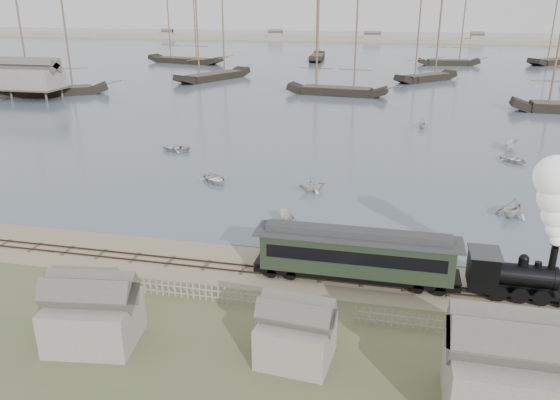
# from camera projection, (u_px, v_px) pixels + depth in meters

# --- Properties ---
(ground) EXTENTS (600.00, 600.00, 0.00)m
(ground) POSITION_uv_depth(u_px,v_px,m) (300.00, 263.00, 42.59)
(ground) COLOR gray
(ground) RESTS_ON ground
(harbor_water) EXTENTS (600.00, 336.00, 0.06)m
(harbor_water) POSITION_uv_depth(u_px,v_px,m) (386.00, 56.00, 198.32)
(harbor_water) COLOR #485867
(harbor_water) RESTS_ON ground
(rail_track) EXTENTS (120.00, 1.80, 0.16)m
(rail_track) POSITION_uv_depth(u_px,v_px,m) (295.00, 274.00, 40.74)
(rail_track) COLOR #35271D
(rail_track) RESTS_ON ground
(picket_fence_west) EXTENTS (19.00, 0.10, 1.20)m
(picket_fence_west) POSITION_uv_depth(u_px,v_px,m) (188.00, 299.00, 37.50)
(picket_fence_west) COLOR slate
(picket_fence_west) RESTS_ON ground
(picket_fence_east) EXTENTS (15.00, 0.10, 1.20)m
(picket_fence_east) POSITION_uv_depth(u_px,v_px,m) (479.00, 338.00, 33.16)
(picket_fence_east) COLOR slate
(picket_fence_east) RESTS_ON ground
(shed_left) EXTENTS (5.00, 4.00, 4.10)m
(shed_left) POSITION_uv_depth(u_px,v_px,m) (96.00, 342.00, 32.72)
(shed_left) COLOR slate
(shed_left) RESTS_ON ground
(shed_mid) EXTENTS (4.00, 3.50, 3.60)m
(shed_mid) POSITION_uv_depth(u_px,v_px,m) (295.00, 359.00, 31.18)
(shed_mid) COLOR slate
(shed_mid) RESTS_ON ground
(far_spit) EXTENTS (500.00, 20.00, 1.80)m
(far_spit) POSITION_uv_depth(u_px,v_px,m) (392.00, 41.00, 271.62)
(far_spit) COLOR tan
(far_spit) RESTS_ON ground
(locomotive) EXTENTS (7.84, 2.93, 9.77)m
(locomotive) POSITION_uv_depth(u_px,v_px,m) (544.00, 240.00, 35.80)
(locomotive) COLOR black
(locomotive) RESTS_ON ground
(passenger_coach) EXTENTS (14.62, 2.82, 3.55)m
(passenger_coach) POSITION_uv_depth(u_px,v_px,m) (356.00, 253.00, 39.07)
(passenger_coach) COLOR black
(passenger_coach) RESTS_ON ground
(beached_dinghy) EXTENTS (2.89, 3.76, 0.72)m
(beached_dinghy) POSITION_uv_depth(u_px,v_px,m) (282.00, 254.00, 43.23)
(beached_dinghy) COLOR beige
(beached_dinghy) RESTS_ON ground
(rowboat_0) EXTENTS (4.67, 4.72, 0.80)m
(rowboat_0) POSITION_uv_depth(u_px,v_px,m) (215.00, 179.00, 61.13)
(rowboat_0) COLOR beige
(rowboat_0) RESTS_ON harbor_water
(rowboat_1) EXTENTS (3.57, 3.75, 1.54)m
(rowboat_1) POSITION_uv_depth(u_px,v_px,m) (312.00, 184.00, 58.15)
(rowboat_1) COLOR beige
(rowboat_1) RESTS_ON harbor_water
(rowboat_2) EXTENTS (3.38, 2.44, 1.23)m
(rowboat_2) POSITION_uv_depth(u_px,v_px,m) (287.00, 220.00, 49.22)
(rowboat_2) COLOR beige
(rowboat_2) RESTS_ON harbor_water
(rowboat_3) EXTENTS (4.22, 4.27, 0.73)m
(rowboat_3) POSITION_uv_depth(u_px,v_px,m) (514.00, 159.00, 68.74)
(rowboat_3) COLOR beige
(rowboat_3) RESTS_ON harbor_water
(rowboat_4) EXTENTS (4.49, 4.37, 1.80)m
(rowboat_4) POSITION_uv_depth(u_px,v_px,m) (513.00, 207.00, 51.33)
(rowboat_4) COLOR beige
(rowboat_4) RESTS_ON harbor_water
(rowboat_5) EXTENTS (3.71, 2.62, 1.35)m
(rowboat_5) POSITION_uv_depth(u_px,v_px,m) (510.00, 145.00, 74.23)
(rowboat_5) COLOR beige
(rowboat_5) RESTS_ON harbor_water
(rowboat_6) EXTENTS (3.40, 4.39, 0.84)m
(rowboat_6) POSITION_uv_depth(u_px,v_px,m) (175.00, 148.00, 73.90)
(rowboat_6) COLOR beige
(rowboat_6) RESTS_ON harbor_water
(rowboat_7) EXTENTS (3.00, 2.66, 1.47)m
(rowboat_7) POSITION_uv_depth(u_px,v_px,m) (422.00, 123.00, 87.05)
(rowboat_7) COLOR beige
(rowboat_7) RESTS_ON harbor_water
(schooner_0) EXTENTS (21.51, 16.07, 20.00)m
(schooner_0) POSITION_uv_depth(u_px,v_px,m) (48.00, 47.00, 113.87)
(schooner_0) COLOR black
(schooner_0) RESTS_ON harbor_water
(schooner_1) EXTENTS (15.02, 23.65, 20.00)m
(schooner_1) POSITION_uv_depth(u_px,v_px,m) (212.00, 39.00, 136.52)
(schooner_1) COLOR black
(schooner_1) RESTS_ON harbor_water
(schooner_2) EXTENTS (21.95, 7.34, 20.00)m
(schooner_2) POSITION_uv_depth(u_px,v_px,m) (338.00, 47.00, 114.07)
(schooner_2) COLOR black
(schooner_2) RESTS_ON harbor_water
(schooner_3) EXTENTS (16.37, 16.86, 20.00)m
(schooner_3) POSITION_uv_depth(u_px,v_px,m) (429.00, 40.00, 134.14)
(schooner_3) COLOR black
(schooner_3) RESTS_ON harbor_water
(schooner_6) EXTENTS (26.87, 12.04, 20.00)m
(schooner_6) POSITION_uv_depth(u_px,v_px,m) (183.00, 31.00, 173.34)
(schooner_6) COLOR black
(schooner_6) RESTS_ON harbor_water
(schooner_7) EXTENTS (6.26, 20.75, 20.00)m
(schooner_7) POSITION_uv_depth(u_px,v_px,m) (318.00, 29.00, 182.34)
(schooner_7) COLOR black
(schooner_7) RESTS_ON harbor_water
(schooner_8) EXTENTS (19.04, 7.08, 20.00)m
(schooner_8) POSITION_uv_depth(u_px,v_px,m) (452.00, 32.00, 167.60)
(schooner_8) COLOR black
(schooner_8) RESTS_ON harbor_water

